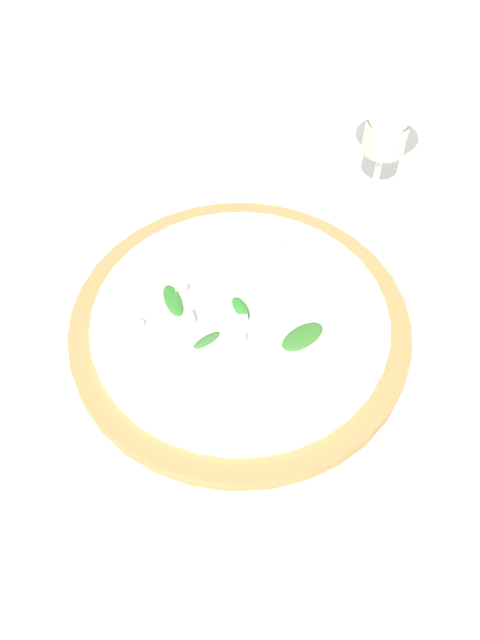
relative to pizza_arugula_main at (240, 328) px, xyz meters
name	(u,v)px	position (x,y,z in m)	size (l,w,h in m)	color
ground_plane	(256,316)	(0.02, -0.02, -0.02)	(6.00, 6.00, 0.00)	silver
pizza_arugula_main	(240,328)	(0.00, 0.00, 0.00)	(0.36, 0.36, 0.05)	silver
wine_glass	(388,124)	(0.14, -0.22, 0.10)	(0.09, 0.09, 0.16)	white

